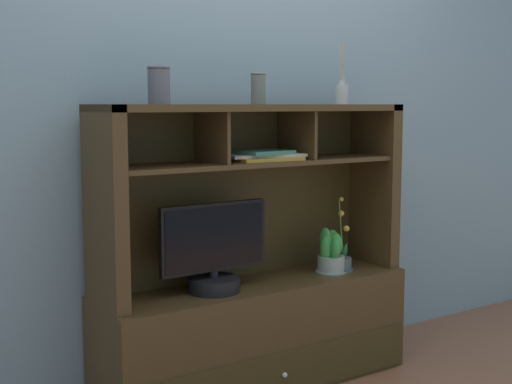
# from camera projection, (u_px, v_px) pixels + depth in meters

# --- Properties ---
(back_wall) EXTENTS (6.00, 0.02, 2.80)m
(back_wall) POSITION_uv_depth(u_px,v_px,m) (228.00, 80.00, 3.26)
(back_wall) COLOR #7892A0
(back_wall) RESTS_ON ground
(media_console) EXTENTS (1.49, 0.44, 1.29)m
(media_console) POSITION_uv_depth(u_px,v_px,m) (255.00, 301.00, 3.20)
(media_console) COLOR #422F18
(media_console) RESTS_ON ground
(tv_monitor) EXTENTS (0.51, 0.22, 0.39)m
(tv_monitor) POSITION_uv_depth(u_px,v_px,m) (214.00, 255.00, 3.00)
(tv_monitor) COLOR black
(tv_monitor) RESTS_ON media_console
(potted_orchid) EXTENTS (0.12, 0.12, 0.36)m
(potted_orchid) POSITION_uv_depth(u_px,v_px,m) (341.00, 261.00, 3.39)
(potted_orchid) COLOR #445455
(potted_orchid) RESTS_ON media_console
(potted_fern) EXTENTS (0.15, 0.15, 0.22)m
(potted_fern) POSITION_uv_depth(u_px,v_px,m) (331.00, 252.00, 3.35)
(potted_fern) COLOR #8E9D91
(potted_fern) RESTS_ON media_console
(magazine_stack_left) EXTENTS (0.38, 0.22, 0.04)m
(magazine_stack_left) POSITION_uv_depth(u_px,v_px,m) (265.00, 156.00, 3.12)
(magazine_stack_left) COLOR gold
(magazine_stack_left) RESTS_ON media_console
(diffuser_bottle) EXTENTS (0.06, 0.06, 0.29)m
(diffuser_bottle) POSITION_uv_depth(u_px,v_px,m) (342.00, 93.00, 3.33)
(diffuser_bottle) COLOR #B0B3B2
(diffuser_bottle) RESTS_ON media_console
(ceramic_vase) EXTENTS (0.09, 0.09, 0.15)m
(ceramic_vase) POSITION_uv_depth(u_px,v_px,m) (159.00, 85.00, 2.78)
(ceramic_vase) COLOR #525259
(ceramic_vase) RESTS_ON media_console
(accent_vase) EXTENTS (0.07, 0.07, 0.14)m
(accent_vase) POSITION_uv_depth(u_px,v_px,m) (258.00, 88.00, 3.06)
(accent_vase) COLOR #586055
(accent_vase) RESTS_ON media_console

